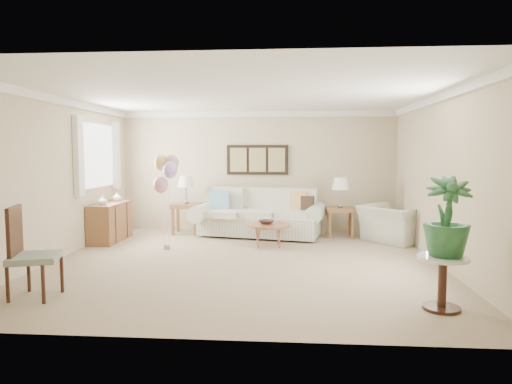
% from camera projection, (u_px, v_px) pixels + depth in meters
% --- Properties ---
extents(ground_plane, '(6.00, 6.00, 0.00)m').
position_uv_depth(ground_plane, '(244.00, 262.00, 7.16)').
color(ground_plane, tan).
extents(room_shell, '(6.04, 6.04, 2.60)m').
position_uv_depth(room_shell, '(237.00, 158.00, 7.12)').
color(room_shell, '#BBAF94').
rests_on(room_shell, ground).
extents(wall_art_triptych, '(1.35, 0.06, 0.65)m').
position_uv_depth(wall_art_triptych, '(258.00, 160.00, 9.97)').
color(wall_art_triptych, black).
rests_on(wall_art_triptych, ground).
extents(sofa, '(2.82, 1.44, 0.97)m').
position_uv_depth(sofa, '(260.00, 217.00, 9.36)').
color(sofa, silver).
rests_on(sofa, ground).
extents(end_table_left, '(0.59, 0.53, 0.64)m').
position_uv_depth(end_table_left, '(186.00, 208.00, 9.59)').
color(end_table_left, brown).
rests_on(end_table_left, ground).
extents(end_table_right, '(0.56, 0.51, 0.61)m').
position_uv_depth(end_table_right, '(340.00, 212.00, 9.23)').
color(end_table_right, brown).
rests_on(end_table_right, ground).
extents(lamp_left, '(0.33, 0.33, 0.58)m').
position_uv_depth(lamp_left, '(186.00, 182.00, 9.55)').
color(lamp_left, gray).
rests_on(lamp_left, end_table_left).
extents(lamp_right, '(0.34, 0.34, 0.60)m').
position_uv_depth(lamp_right, '(341.00, 185.00, 9.18)').
color(lamp_right, gray).
rests_on(lamp_right, end_table_right).
extents(coffee_table, '(0.81, 0.81, 0.41)m').
position_uv_depth(coffee_table, '(268.00, 226.00, 8.33)').
color(coffee_table, brown).
rests_on(coffee_table, ground).
extents(decor_bowl, '(0.36, 0.36, 0.07)m').
position_uv_depth(decor_bowl, '(267.00, 222.00, 8.34)').
color(decor_bowl, '#32241F').
rests_on(decor_bowl, coffee_table).
extents(armchair, '(1.43, 1.43, 0.70)m').
position_uv_depth(armchair, '(393.00, 224.00, 8.71)').
color(armchair, silver).
rests_on(armchair, ground).
extents(side_table, '(0.55, 0.55, 0.59)m').
position_uv_depth(side_table, '(443.00, 269.00, 4.95)').
color(side_table, silver).
rests_on(side_table, ground).
extents(potted_plant, '(0.51, 0.51, 0.87)m').
position_uv_depth(potted_plant, '(447.00, 217.00, 4.89)').
color(potted_plant, '#1F4726').
rests_on(potted_plant, side_table).
extents(accent_chair, '(0.66, 0.66, 1.09)m').
position_uv_depth(accent_chair, '(28.00, 250.00, 5.36)').
color(accent_chair, gray).
rests_on(accent_chair, ground).
extents(credenza, '(0.46, 1.20, 0.74)m').
position_uv_depth(credenza, '(110.00, 222.00, 8.83)').
color(credenza, brown).
rests_on(credenza, ground).
extents(vase_white, '(0.20, 0.20, 0.18)m').
position_uv_depth(vase_white, '(103.00, 200.00, 8.42)').
color(vase_white, silver).
rests_on(vase_white, credenza).
extents(vase_sage, '(0.22, 0.22, 0.18)m').
position_uv_depth(vase_sage, '(117.00, 197.00, 9.11)').
color(vase_sage, beige).
rests_on(vase_sage, credenza).
extents(balloon_cluster, '(0.44, 0.39, 1.68)m').
position_uv_depth(balloon_cluster, '(166.00, 171.00, 7.96)').
color(balloon_cluster, gray).
rests_on(balloon_cluster, ground).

